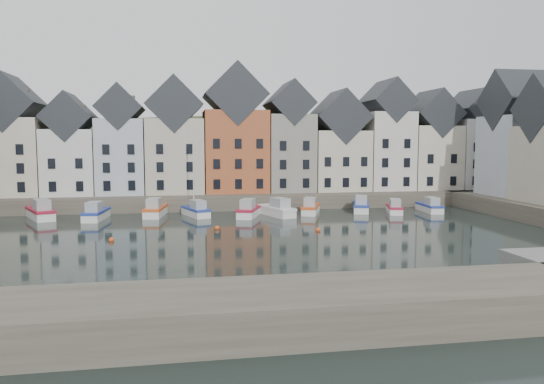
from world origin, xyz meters
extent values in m
plane|color=black|center=(0.00, 0.00, 0.00)|extent=(260.00, 260.00, 0.00)
cube|color=#464136|center=(0.00, 30.00, 1.00)|extent=(90.00, 16.00, 2.00)
cube|color=#464136|center=(-10.00, -22.00, 1.00)|extent=(50.00, 6.00, 2.00)
ellipsoid|color=#223219|center=(0.00, 56.00, -18.00)|extent=(153.60, 70.40, 64.00)
sphere|color=black|center=(-13.94, 50.93, 8.70)|extent=(5.77, 5.77, 5.77)
sphere|color=black|center=(24.86, 60.75, 8.12)|extent=(5.27, 5.27, 5.27)
sphere|color=black|center=(31.82, 54.20, 7.88)|extent=(5.07, 5.07, 5.07)
sphere|color=black|center=(14.28, 55.19, 7.82)|extent=(5.01, 5.01, 5.01)
sphere|color=black|center=(-37.67, 56.61, 6.57)|extent=(3.94, 3.94, 3.94)
sphere|color=black|center=(28.33, 60.25, 8.05)|extent=(5.21, 5.21, 5.21)
sphere|color=black|center=(1.99, 58.64, 8.32)|extent=(5.45, 5.45, 5.45)
sphere|color=black|center=(37.80, 48.31, 7.21)|extent=(4.49, 4.49, 4.49)
cube|color=beige|center=(-29.17, 28.00, 7.04)|extent=(7.67, 8.00, 10.07)
cube|color=black|center=(-29.17, 28.00, 13.97)|extent=(7.67, 8.16, 7.67)
cube|color=silver|center=(-21.90, 28.00, 6.30)|extent=(6.56, 8.00, 8.61)
cube|color=black|center=(-21.90, 28.00, 12.23)|extent=(6.56, 8.16, 6.56)
cube|color=#ABB3BD|center=(-15.37, 28.00, 7.01)|extent=(6.20, 8.00, 10.02)
cube|color=black|center=(-15.37, 28.00, 13.55)|extent=(6.20, 8.16, 6.20)
cube|color=#B4AC98|center=(-8.27, 28.00, 7.04)|extent=(7.70, 8.00, 10.08)
cube|color=black|center=(-8.27, 28.00, 13.98)|extent=(7.70, 8.16, 7.70)
cube|color=#A1512E|center=(0.07, 28.00, 7.64)|extent=(8.69, 8.00, 11.28)
cube|color=black|center=(0.07, 28.00, 15.43)|extent=(8.69, 8.16, 8.69)
cube|color=gray|center=(7.78, 28.00, 7.39)|extent=(6.43, 8.00, 10.78)
cube|color=black|center=(7.78, 28.00, 14.37)|extent=(6.43, 8.16, 6.43)
cube|color=beige|center=(15.08, 28.00, 6.28)|extent=(7.88, 8.00, 8.56)
cube|color=black|center=(15.08, 28.00, 12.51)|extent=(7.88, 8.16, 7.88)
cube|color=beige|center=(22.42, 28.00, 7.64)|extent=(6.50, 8.00, 11.27)
cube|color=black|center=(22.42, 28.00, 14.88)|extent=(6.50, 8.16, 6.50)
cube|color=beige|center=(29.43, 28.00, 6.66)|extent=(7.23, 8.00, 9.32)
cube|color=black|center=(29.43, 28.00, 13.11)|extent=(7.23, 8.16, 7.23)
cube|color=silver|center=(36.28, 28.00, 7.16)|extent=(6.18, 8.00, 10.32)
cube|color=black|center=(36.28, 28.00, 13.85)|extent=(6.18, 8.16, 6.18)
cube|color=#ABB3BD|center=(36.00, 16.26, 7.19)|extent=(7.47, 8.00, 10.38)
cube|color=black|center=(36.00, 16.26, 14.36)|extent=(7.62, 8.00, 8.00)
sphere|color=#D24A18|center=(-4.00, 8.00, 0.15)|extent=(0.50, 0.50, 0.50)
sphere|color=#D24A18|center=(6.00, 5.00, 0.15)|extent=(0.50, 0.50, 0.50)
sphere|color=#D24A18|center=(-14.00, 3.00, 0.15)|extent=(0.50, 0.50, 0.50)
cube|color=silver|center=(-23.98, 19.21, 0.39)|extent=(4.65, 6.97, 1.24)
cube|color=maroon|center=(-23.98, 19.21, 1.07)|extent=(4.81, 7.14, 0.28)
cube|color=#95999C|center=(-23.56, 18.29, 1.74)|extent=(2.55, 3.11, 1.35)
cube|color=silver|center=(-17.39, 17.47, 0.36)|extent=(2.52, 6.28, 1.12)
cube|color=#203596|center=(-17.39, 17.47, 0.97)|extent=(2.64, 6.41, 0.25)
cube|color=#95999C|center=(-17.49, 16.56, 1.58)|extent=(1.70, 2.59, 1.22)
cube|color=silver|center=(-10.68, 19.31, 0.37)|extent=(2.81, 6.58, 1.17)
cube|color=#D24A18|center=(-10.68, 19.31, 1.01)|extent=(2.93, 6.72, 0.27)
cube|color=#95999C|center=(-10.82, 18.36, 1.65)|extent=(1.84, 2.74, 1.27)
cube|color=silver|center=(-5.86, 18.28, 0.33)|extent=(3.42, 5.98, 1.05)
cube|color=#203596|center=(-5.86, 18.28, 0.91)|extent=(3.55, 6.12, 0.24)
cube|color=#95999C|center=(-5.59, 17.46, 1.48)|extent=(1.99, 2.59, 1.15)
cylinder|color=silver|center=(-6.04, 18.82, 5.73)|extent=(0.13, 0.13, 10.50)
cube|color=silver|center=(0.57, 16.87, 0.36)|extent=(3.83, 6.49, 1.14)
cube|color=maroon|center=(0.57, 16.87, 0.99)|extent=(3.97, 6.65, 0.26)
cube|color=#95999C|center=(0.26, 15.99, 1.61)|extent=(2.20, 2.83, 1.25)
cube|color=silver|center=(3.85, 16.87, 0.37)|extent=(4.01, 6.66, 1.17)
cube|color=silver|center=(3.85, 16.87, 1.01)|extent=(4.15, 6.82, 0.27)
cube|color=#95999C|center=(4.19, 15.97, 1.65)|extent=(2.28, 2.91, 1.28)
cube|color=silver|center=(8.59, 18.14, 0.34)|extent=(3.68, 6.12, 1.08)
cube|color=#D24A18|center=(8.59, 18.14, 0.93)|extent=(3.81, 6.26, 0.24)
cube|color=#95999C|center=(8.28, 17.31, 1.52)|extent=(2.10, 2.68, 1.17)
cube|color=silver|center=(15.50, 18.79, 0.35)|extent=(3.70, 6.33, 1.11)
cube|color=#203596|center=(15.50, 18.79, 0.96)|extent=(3.84, 6.48, 0.25)
cube|color=#95999C|center=(15.20, 17.93, 1.57)|extent=(2.13, 2.76, 1.21)
cube|color=silver|center=(19.17, 16.65, 0.31)|extent=(3.06, 5.51, 0.97)
cube|color=maroon|center=(19.17, 16.65, 0.84)|extent=(3.17, 5.64, 0.22)
cube|color=#95999C|center=(18.94, 15.90, 1.36)|extent=(1.79, 2.38, 1.06)
cube|color=silver|center=(24.11, 16.99, 0.32)|extent=(2.12, 5.67, 1.02)
cube|color=#203596|center=(24.11, 16.99, 0.88)|extent=(2.22, 5.78, 0.23)
cube|color=#95999C|center=(24.04, 16.16, 1.43)|extent=(1.47, 2.32, 1.11)
camera|label=1|loc=(-7.93, -46.49, 9.16)|focal=35.00mm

